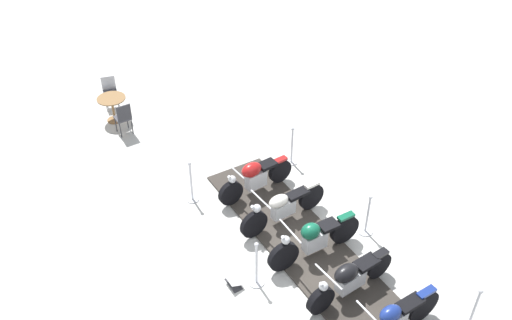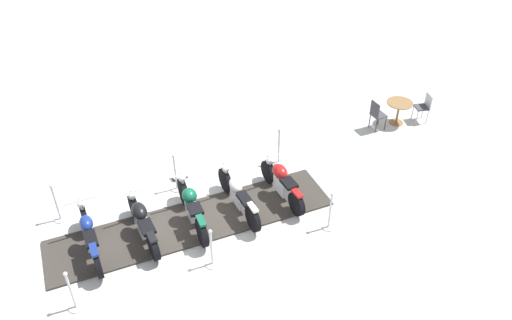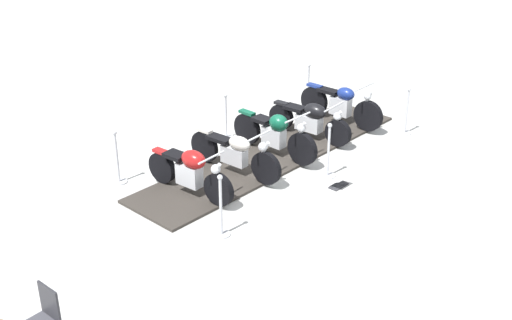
{
  "view_description": "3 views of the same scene",
  "coord_description": "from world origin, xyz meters",
  "px_view_note": "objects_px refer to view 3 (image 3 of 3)",
  "views": [
    {
      "loc": [
        3.3,
        7.57,
        8.79
      ],
      "look_at": [
        0.69,
        -2.15,
        1.13
      ],
      "focal_mm": 38.93,
      "sensor_mm": 36.0,
      "label": 1
    },
    {
      "loc": [
        -9.11,
        -0.39,
        8.68
      ],
      "look_at": [
        1.63,
        -1.75,
        0.55
      ],
      "focal_mm": 35.67,
      "sensor_mm": 36.0,
      "label": 2
    },
    {
      "loc": [
        10.26,
        -6.72,
        5.75
      ],
      "look_at": [
        1.11,
        -1.12,
        0.63
      ],
      "focal_mm": 44.67,
      "sensor_mm": 36.0,
      "label": 3
    }
  ],
  "objects_px": {
    "motorcycle_maroon": "(190,171)",
    "stanchion_left_mid": "(226,124)",
    "stanchion_right_rear": "(406,118)",
    "info_placard": "(339,183)",
    "stanchion_right_mid": "(328,159)",
    "stanchion_right_front": "(221,214)",
    "motorcycle_forest": "(275,133)",
    "motorcycle_black": "(310,119)",
    "motorcycle_navy": "(341,104)",
    "motorcycle_cream": "(235,152)",
    "stanchion_left_front": "(118,165)",
    "stanchion_left_rear": "(308,91)",
    "cafe_chair_near_table": "(44,318)"
  },
  "relations": [
    {
      "from": "motorcycle_maroon",
      "to": "stanchion_left_mid",
      "type": "height_order",
      "value": "stanchion_left_mid"
    },
    {
      "from": "stanchion_right_rear",
      "to": "info_placard",
      "type": "distance_m",
      "value": 3.2
    },
    {
      "from": "stanchion_right_mid",
      "to": "stanchion_right_front",
      "type": "distance_m",
      "value": 2.96
    },
    {
      "from": "info_placard",
      "to": "motorcycle_maroon",
      "type": "bearing_deg",
      "value": -39.59
    },
    {
      "from": "stanchion_right_rear",
      "to": "motorcycle_forest",
      "type": "bearing_deg",
      "value": -99.13
    },
    {
      "from": "motorcycle_maroon",
      "to": "motorcycle_black",
      "type": "bearing_deg",
      "value": 85.62
    },
    {
      "from": "motorcycle_navy",
      "to": "stanchion_right_rear",
      "type": "bearing_deg",
      "value": 20.72
    },
    {
      "from": "motorcycle_cream",
      "to": "motorcycle_forest",
      "type": "xyz_separation_m",
      "value": [
        -0.33,
        1.14,
        0.03
      ]
    },
    {
      "from": "stanchion_left_front",
      "to": "stanchion_right_front",
      "type": "xyz_separation_m",
      "value": [
        2.73,
        0.78,
        0.02
      ]
    },
    {
      "from": "motorcycle_black",
      "to": "motorcycle_navy",
      "type": "bearing_deg",
      "value": 86.56
    },
    {
      "from": "motorcycle_cream",
      "to": "motorcycle_forest",
      "type": "distance_m",
      "value": 1.19
    },
    {
      "from": "motorcycle_maroon",
      "to": "motorcycle_black",
      "type": "height_order",
      "value": "motorcycle_maroon"
    },
    {
      "from": "stanchion_left_mid",
      "to": "stanchion_right_rear",
      "type": "distance_m",
      "value": 4.1
    },
    {
      "from": "motorcycle_cream",
      "to": "stanchion_right_rear",
      "type": "height_order",
      "value": "stanchion_right_rear"
    },
    {
      "from": "stanchion_left_rear",
      "to": "info_placard",
      "type": "bearing_deg",
      "value": -28.06
    },
    {
      "from": "motorcycle_maroon",
      "to": "stanchion_right_rear",
      "type": "relative_size",
      "value": 1.78
    },
    {
      "from": "motorcycle_cream",
      "to": "cafe_chair_near_table",
      "type": "bearing_deg",
      "value": -74.98
    },
    {
      "from": "motorcycle_black",
      "to": "info_placard",
      "type": "height_order",
      "value": "motorcycle_black"
    },
    {
      "from": "stanchion_left_front",
      "to": "cafe_chair_near_table",
      "type": "bearing_deg",
      "value": -31.19
    },
    {
      "from": "motorcycle_maroon",
      "to": "stanchion_right_rear",
      "type": "xyz_separation_m",
      "value": [
        -0.14,
        5.51,
        -0.15
      ]
    },
    {
      "from": "stanchion_right_mid",
      "to": "stanchion_right_rear",
      "type": "xyz_separation_m",
      "value": [
        -0.82,
        2.84,
        0.0
      ]
    },
    {
      "from": "motorcycle_forest",
      "to": "stanchion_left_rear",
      "type": "xyz_separation_m",
      "value": [
        -2.21,
        2.45,
        -0.17
      ]
    },
    {
      "from": "motorcycle_navy",
      "to": "cafe_chair_near_table",
      "type": "distance_m",
      "value": 8.99
    },
    {
      "from": "stanchion_left_mid",
      "to": "cafe_chair_near_table",
      "type": "height_order",
      "value": "stanchion_left_mid"
    },
    {
      "from": "stanchion_left_rear",
      "to": "stanchion_right_front",
      "type": "relative_size",
      "value": 0.95
    },
    {
      "from": "motorcycle_cream",
      "to": "stanchion_right_rear",
      "type": "distance_m",
      "value": 4.38
    },
    {
      "from": "stanchion_left_rear",
      "to": "motorcycle_maroon",
      "type": "bearing_deg",
      "value": -58.77
    },
    {
      "from": "stanchion_left_front",
      "to": "info_placard",
      "type": "distance_m",
      "value": 4.28
    },
    {
      "from": "stanchion_left_rear",
      "to": "motorcycle_cream",
      "type": "bearing_deg",
      "value": -54.76
    },
    {
      "from": "stanchion_left_mid",
      "to": "stanchion_left_rear",
      "type": "bearing_deg",
      "value": 106.0
    },
    {
      "from": "motorcycle_cream",
      "to": "info_placard",
      "type": "xyz_separation_m",
      "value": [
        1.47,
        1.45,
        -0.42
      ]
    },
    {
      "from": "stanchion_left_mid",
      "to": "cafe_chair_near_table",
      "type": "xyz_separation_m",
      "value": [
        4.86,
        -5.29,
        0.23
      ]
    },
    {
      "from": "motorcycle_cream",
      "to": "stanchion_right_rear",
      "type": "bearing_deg",
      "value": 67.85
    },
    {
      "from": "stanchion_left_front",
      "to": "stanchion_right_rear",
      "type": "distance_m",
      "value": 6.56
    },
    {
      "from": "motorcycle_maroon",
      "to": "stanchion_right_front",
      "type": "height_order",
      "value": "stanchion_right_front"
    },
    {
      "from": "motorcycle_maroon",
      "to": "stanchion_left_rear",
      "type": "xyz_separation_m",
      "value": [
        -2.87,
        4.73,
        -0.17
      ]
    },
    {
      "from": "stanchion_right_front",
      "to": "info_placard",
      "type": "relative_size",
      "value": 2.49
    },
    {
      "from": "motorcycle_forest",
      "to": "motorcycle_black",
      "type": "height_order",
      "value": "motorcycle_forest"
    },
    {
      "from": "motorcycle_navy",
      "to": "stanchion_right_rear",
      "type": "distance_m",
      "value": 1.52
    },
    {
      "from": "stanchion_left_mid",
      "to": "stanchion_left_rear",
      "type": "relative_size",
      "value": 0.99
    },
    {
      "from": "stanchion_left_mid",
      "to": "stanchion_left_front",
      "type": "xyz_separation_m",
      "value": [
        0.82,
        -2.84,
        0.05
      ]
    },
    {
      "from": "stanchion_right_front",
      "to": "motorcycle_black",
      "type": "bearing_deg",
      "value": 124.42
    },
    {
      "from": "info_placard",
      "to": "cafe_chair_near_table",
      "type": "relative_size",
      "value": 0.47
    },
    {
      "from": "stanchion_right_rear",
      "to": "stanchion_right_front",
      "type": "height_order",
      "value": "stanchion_right_front"
    },
    {
      "from": "motorcycle_maroon",
      "to": "info_placard",
      "type": "relative_size",
      "value": 4.33
    },
    {
      "from": "stanchion_left_front",
      "to": "stanchion_left_rear",
      "type": "bearing_deg",
      "value": 106.0
    },
    {
      "from": "motorcycle_cream",
      "to": "stanchion_right_mid",
      "type": "distance_m",
      "value": 1.83
    },
    {
      "from": "motorcycle_forest",
      "to": "stanchion_right_front",
      "type": "distance_m",
      "value": 3.27
    },
    {
      "from": "motorcycle_cream",
      "to": "motorcycle_navy",
      "type": "xyz_separation_m",
      "value": [
        -0.99,
        3.43,
        0.03
      ]
    },
    {
      "from": "stanchion_right_mid",
      "to": "stanchion_left_mid",
      "type": "relative_size",
      "value": 1.07
    }
  ]
}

